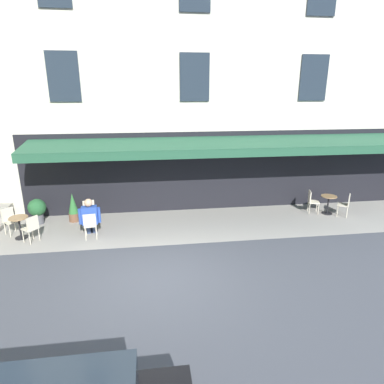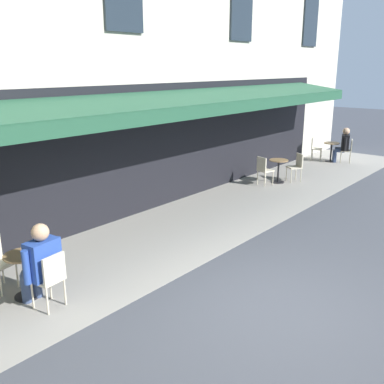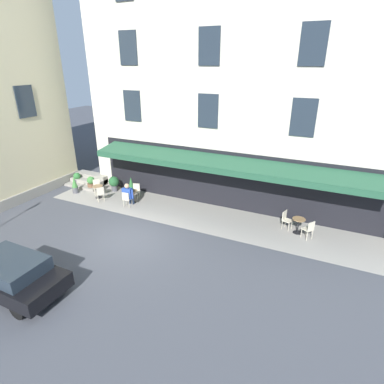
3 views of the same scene
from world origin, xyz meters
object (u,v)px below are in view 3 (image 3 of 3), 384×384
Objects in this scene: cafe_table_mid_terrace at (98,190)px; cafe_chair_cream_corner_right at (100,193)px; potted_plant_entrance_right at (114,183)px; potted_plant_entrance_left at (131,186)px; cafe_chair_cream_by_window at (286,218)px; potted_plant_by_steps at (75,185)px; cafe_chair_cream_corner_left at (127,198)px; potted_plant_under_sign at (77,178)px; cafe_chair_cream_kerbside at (97,185)px; parked_car_black at (9,273)px; cafe_table_near_entrance at (298,224)px; cafe_chair_cream_near_door at (136,190)px; cafe_table_far_end at (132,195)px; seated_companion_in_blue at (128,194)px; potted_plant_mid_terrace at (91,183)px; cafe_chair_cream_under_awning at (309,228)px.

cafe_table_mid_terrace is 0.82× the size of cafe_chair_cream_corner_right.
potted_plant_entrance_left reaches higher than potted_plant_entrance_right.
cafe_chair_cream_by_window is 12.61m from potted_plant_by_steps.
cafe_chair_cream_corner_left is 5.40m from potted_plant_under_sign.
cafe_chair_cream_corner_left is at bearing 8.86° from cafe_chair_cream_by_window.
cafe_table_mid_terrace is 1.82m from potted_plant_by_steps.
cafe_table_mid_terrace is at bearing 5.02° from cafe_chair_cream_by_window.
parked_car_black is (-3.19, 8.15, 0.16)m from cafe_chair_cream_kerbside.
cafe_table_near_entrance is 0.82× the size of cafe_chair_cream_near_door.
cafe_chair_cream_kerbside is (0.46, -0.43, 0.06)m from cafe_table_mid_terrace.
cafe_chair_cream_kerbside is 8.76m from parked_car_black.
cafe_chair_cream_corner_right is (10.85, 1.14, 0.06)m from cafe_table_near_entrance.
potted_plant_by_steps reaches higher than cafe_table_far_end.
cafe_table_far_end is 0.47m from seated_companion_in_blue.
potted_plant_entrance_right is at bearing -179.18° from potted_plant_under_sign.
cafe_chair_cream_corner_left is at bearing -179.50° from cafe_chair_cream_corner_right.
cafe_table_far_end is 0.80× the size of potted_plant_entrance_right.
seated_companion_in_blue is 3.84m from potted_plant_mid_terrace.
cafe_table_mid_terrace is 0.82× the size of cafe_chair_cream_near_door.
potted_plant_entrance_left is at bearing -2.27° from cafe_chair_cream_by_window.
potted_plant_entrance_left is at bearing -137.99° from cafe_table_mid_terrace.
potted_plant_by_steps is (12.57, 0.96, -0.03)m from cafe_chair_cream_by_window.
cafe_chair_cream_kerbside is (11.82, 0.33, 0.06)m from cafe_table_near_entrance.
cafe_chair_cream_corner_right is 1.00× the size of cafe_chair_cream_corner_left.
cafe_chair_cream_corner_left is (8.41, 1.31, 0.00)m from cafe_chair_cream_by_window.
potted_plant_entrance_right is at bearing -74.20° from parked_car_black.
seated_companion_in_blue is 0.32× the size of parked_car_black.
cafe_chair_cream_corner_right is 0.83× the size of potted_plant_entrance_left.
cafe_chair_cream_corner_right and cafe_chair_cream_kerbside have the same top height.
cafe_chair_cream_under_awning is at bearing 174.94° from potted_plant_entrance_left.
cafe_chair_cream_corner_right is at bearing 100.80° from potted_plant_entrance_right.
cafe_chair_cream_near_door is 4.95m from potted_plant_under_sign.
cafe_chair_cream_under_awning reaches higher than cafe_table_near_entrance.
seated_companion_in_blue reaches higher than cafe_chair_cream_corner_left.
potted_plant_entrance_left is (9.90, -0.55, 0.04)m from cafe_table_near_entrance.
potted_plant_by_steps is at bearing 4.36° from cafe_chair_cream_by_window.
potted_plant_entrance_right is at bearing -11.34° from cafe_chair_cream_near_door.
cafe_table_mid_terrace is at bearing 1.89° from cafe_chair_cream_under_awning.
potted_plant_mid_terrace is at bearing 12.33° from potted_plant_entrance_right.
parked_car_black is at bearing 105.80° from potted_plant_entrance_right.
parked_car_black is at bearing 121.86° from potted_plant_under_sign.
cafe_chair_cream_near_door is at bearing -76.33° from cafe_table_far_end.
potted_plant_entrance_right reaches higher than cafe_chair_cream_corner_left.
potted_plant_entrance_left reaches higher than cafe_table_far_end.
cafe_table_mid_terrace is (11.87, 0.39, -0.06)m from cafe_chair_cream_under_awning.
potted_plant_entrance_left reaches higher than potted_plant_mid_terrace.
potted_plant_entrance_left is at bearing -59.75° from seated_companion_in_blue.
cafe_table_near_entrance is at bearing 176.80° from potted_plant_entrance_left.
potted_plant_under_sign is at bearing -17.06° from cafe_chair_cream_corner_left.
cafe_chair_cream_by_window is at bearing -171.14° from cafe_chair_cream_corner_left.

